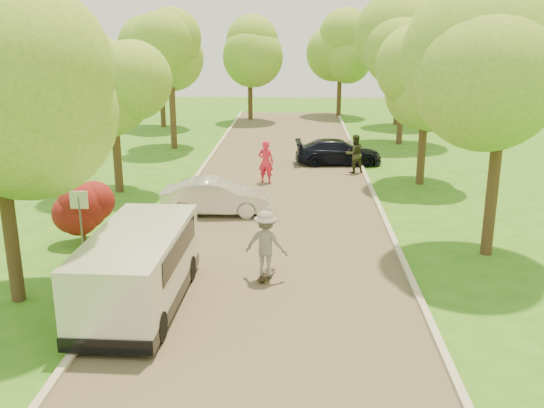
% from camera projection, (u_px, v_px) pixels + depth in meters
% --- Properties ---
extents(ground, '(100.00, 100.00, 0.00)m').
position_uv_depth(ground, '(263.00, 323.00, 14.72)').
color(ground, '#2C6818').
rests_on(ground, ground).
extents(road, '(8.00, 60.00, 0.01)m').
position_uv_depth(road, '(276.00, 222.00, 22.39)').
color(road, '#4C4438').
rests_on(road, ground).
extents(curb_left, '(0.18, 60.00, 0.12)m').
position_uv_depth(curb_left, '(167.00, 219.00, 22.55)').
color(curb_left, '#B2AD9E').
rests_on(curb_left, ground).
extents(curb_right, '(0.18, 60.00, 0.12)m').
position_uv_depth(curb_right, '(386.00, 222.00, 22.20)').
color(curb_right, '#B2AD9E').
rests_on(curb_right, ground).
extents(street_sign, '(0.55, 0.06, 2.17)m').
position_uv_depth(street_sign, '(80.00, 211.00, 18.37)').
color(street_sign, '#59595E').
rests_on(street_sign, ground).
extents(red_shrub, '(1.70, 1.70, 1.95)m').
position_uv_depth(red_shrub, '(82.00, 211.00, 19.96)').
color(red_shrub, '#382619').
rests_on(red_shrub, ground).
extents(tree_l_mida, '(4.71, 4.60, 7.39)m').
position_uv_depth(tree_l_mida, '(2.00, 102.00, 14.50)').
color(tree_l_mida, '#382619').
rests_on(tree_l_mida, ground).
extents(tree_l_midb, '(4.30, 4.20, 6.62)m').
position_uv_depth(tree_l_midb, '(116.00, 85.00, 25.24)').
color(tree_l_midb, '#382619').
rests_on(tree_l_midb, ground).
extents(tree_l_far, '(4.92, 4.80, 7.79)m').
position_uv_depth(tree_l_far, '(174.00, 54.00, 34.57)').
color(tree_l_far, '#382619').
rests_on(tree_l_far, ground).
extents(tree_r_mida, '(5.13, 5.00, 7.95)m').
position_uv_depth(tree_r_mida, '(512.00, 76.00, 17.66)').
color(tree_r_mida, '#382619').
rests_on(tree_r_mida, ground).
extents(tree_r_midb, '(4.51, 4.40, 7.01)m').
position_uv_depth(tree_r_midb, '(431.00, 76.00, 26.50)').
color(tree_r_midb, '#382619').
rests_on(tree_r_midb, ground).
extents(tree_r_far, '(5.33, 5.20, 8.34)m').
position_uv_depth(tree_r_far, '(408.00, 47.00, 35.79)').
color(tree_r_far, '#382619').
rests_on(tree_r_far, ground).
extents(tree_bg_a, '(5.12, 5.00, 7.72)m').
position_uv_depth(tree_bg_a, '(163.00, 51.00, 42.39)').
color(tree_bg_a, '#382619').
rests_on(tree_bg_a, ground).
extents(tree_bg_b, '(5.12, 5.00, 7.95)m').
position_uv_depth(tree_bg_b, '(403.00, 48.00, 43.51)').
color(tree_bg_b, '#382619').
rests_on(tree_bg_b, ground).
extents(tree_bg_c, '(4.92, 4.80, 7.33)m').
position_uv_depth(tree_bg_c, '(253.00, 54.00, 46.05)').
color(tree_bg_c, '#382619').
rests_on(tree_bg_c, ground).
extents(tree_bg_d, '(5.12, 5.00, 7.72)m').
position_uv_depth(tree_bg_d, '(343.00, 49.00, 47.58)').
color(tree_bg_d, '#382619').
rests_on(tree_bg_d, ground).
extents(minivan, '(2.21, 5.40, 1.99)m').
position_uv_depth(minivan, '(138.00, 268.00, 15.32)').
color(minivan, silver).
rests_on(minivan, ground).
extents(silver_sedan, '(4.17, 1.56, 1.36)m').
position_uv_depth(silver_sedan, '(217.00, 197.00, 23.15)').
color(silver_sedan, silver).
rests_on(silver_sedan, ground).
extents(dark_sedan, '(4.60, 2.09, 1.31)m').
position_uv_depth(dark_sedan, '(338.00, 152.00, 31.70)').
color(dark_sedan, black).
rests_on(dark_sedan, ground).
extents(longboard, '(0.49, 1.01, 0.11)m').
position_uv_depth(longboard, '(266.00, 275.00, 17.29)').
color(longboard, black).
rests_on(longboard, ground).
extents(skateboarder, '(1.35, 0.97, 1.89)m').
position_uv_depth(skateboarder, '(266.00, 243.00, 17.02)').
color(skateboarder, gray).
rests_on(skateboarder, longboard).
extents(person_striped, '(0.82, 0.63, 1.98)m').
position_uv_depth(person_striped, '(266.00, 162.00, 27.77)').
color(person_striped, red).
rests_on(person_striped, ground).
extents(person_olive, '(1.11, 0.97, 1.91)m').
position_uv_depth(person_olive, '(355.00, 154.00, 29.68)').
color(person_olive, '#2B2E1B').
rests_on(person_olive, ground).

